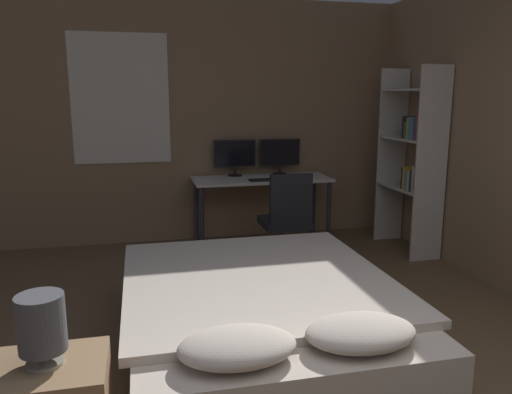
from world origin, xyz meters
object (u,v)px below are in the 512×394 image
(monitor_right, at_px, (280,154))
(bookshelf, at_px, (415,154))
(bed, at_px, (261,321))
(monitor_left, at_px, (235,155))
(office_chair, at_px, (286,229))
(computer_mouse, at_px, (290,178))
(keyboard, at_px, (266,180))
(desk, at_px, (262,186))
(bedside_lamp, at_px, (41,325))

(monitor_right, bearing_deg, bookshelf, -36.03)
(bed, distance_m, monitor_left, 2.82)
(office_chair, bearing_deg, monitor_left, 107.67)
(bed, xyz_separation_m, computer_mouse, (0.89, 2.31, 0.51))
(monitor_left, xyz_separation_m, keyboard, (0.26, -0.39, -0.23))
(desk, xyz_separation_m, office_chair, (0.05, -0.79, -0.29))
(desk, height_order, keyboard, keyboard)
(keyboard, height_order, office_chair, office_chair)
(monitor_left, bearing_deg, computer_mouse, -36.20)
(keyboard, bearing_deg, bedside_lamp, -119.07)
(computer_mouse, height_order, office_chair, office_chair)
(computer_mouse, relative_size, bookshelf, 0.04)
(monitor_right, distance_m, office_chair, 1.19)
(bed, xyz_separation_m, bedside_lamp, (-1.11, -0.81, 0.48))
(bed, xyz_separation_m, office_chair, (0.67, 1.71, 0.11))
(monitor_right, relative_size, keyboard, 1.31)
(keyboard, relative_size, bookshelf, 0.19)
(bedside_lamp, xyz_separation_m, monitor_right, (1.99, 3.50, 0.24))
(keyboard, bearing_deg, bed, -105.01)
(computer_mouse, xyz_separation_m, office_chair, (-0.22, -0.60, -0.40))
(bed, height_order, office_chair, office_chair)
(computer_mouse, bearing_deg, monitor_left, 143.80)
(desk, distance_m, monitor_right, 0.47)
(keyboard, bearing_deg, computer_mouse, 0.00)
(office_chair, relative_size, bookshelf, 0.48)
(monitor_left, relative_size, computer_mouse, 6.84)
(bookshelf, bearing_deg, computer_mouse, 157.97)
(monitor_left, relative_size, bookshelf, 0.25)
(keyboard, bearing_deg, monitor_right, 56.08)
(bed, bearing_deg, bookshelf, 41.12)
(monitor_left, bearing_deg, bed, -97.49)
(desk, height_order, monitor_left, monitor_left)
(bookshelf, bearing_deg, bed, -138.88)
(bed, height_order, bedside_lamp, bedside_lamp)
(monitor_left, xyz_separation_m, monitor_right, (0.53, 0.00, 0.00))
(bed, distance_m, bookshelf, 2.88)
(desk, xyz_separation_m, bookshelf, (1.47, -0.68, 0.40))
(bed, bearing_deg, monitor_left, 82.51)
(bedside_lamp, bearing_deg, bed, 35.94)
(monitor_left, xyz_separation_m, bookshelf, (1.73, -0.88, 0.07))
(bed, distance_m, keyboard, 2.44)
(monitor_left, distance_m, office_chair, 1.21)
(monitor_right, xyz_separation_m, computer_mouse, (0.01, -0.39, -0.22))
(bed, relative_size, monitor_left, 4.33)
(desk, bearing_deg, monitor_left, 143.13)
(keyboard, xyz_separation_m, bookshelf, (1.47, -0.48, 0.30))
(bed, bearing_deg, bedside_lamp, -144.06)
(keyboard, bearing_deg, desk, 90.00)
(computer_mouse, bearing_deg, bookshelf, -22.03)
(bedside_lamp, relative_size, monitor_left, 0.63)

